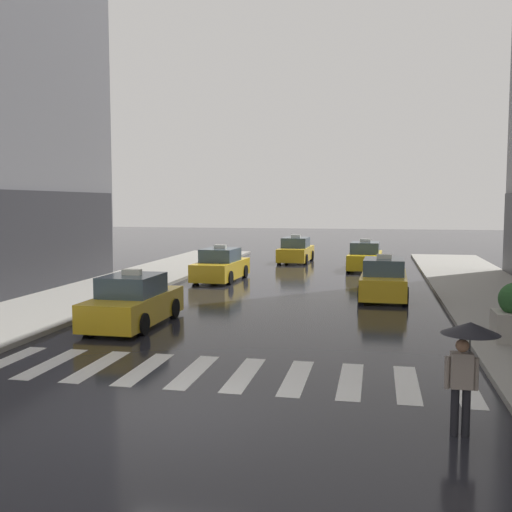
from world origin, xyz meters
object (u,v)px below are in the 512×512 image
taxi_second (384,280)px  taxi_third (221,266)px  taxi_fourth (365,257)px  taxi_fifth (296,251)px  pedestrian_with_umbrella (467,347)px  taxi_lead (133,303)px

taxi_second → taxi_third: (-7.95, 3.96, 0.00)m
taxi_fourth → taxi_second: bearing=-84.7°
taxi_fifth → pedestrian_with_umbrella: size_ratio=2.37×
pedestrian_with_umbrella → taxi_third: bearing=116.1°
pedestrian_with_umbrella → taxi_fourth: bearing=94.9°
taxi_fifth → pedestrian_with_umbrella: (6.68, -28.68, 0.79)m
taxi_lead → taxi_third: same height
taxi_second → taxi_fifth: bearing=111.4°
taxi_lead → taxi_fourth: bearing=68.4°
taxi_fourth → pedestrian_with_umbrella: pedestrian_with_umbrella is taller
taxi_third → taxi_lead: bearing=-89.7°
taxi_lead → pedestrian_with_umbrella: (9.07, -7.48, 0.79)m
taxi_second → pedestrian_with_umbrella: size_ratio=2.36×
taxi_third → taxi_fourth: size_ratio=1.00×
taxi_second → taxi_fourth: 10.34m
taxi_fifth → pedestrian_with_umbrella: 29.46m
taxi_second → taxi_fourth: same height
taxi_fourth → pedestrian_with_umbrella: size_ratio=2.37×
taxi_lead → taxi_second: bearing=42.4°
taxi_lead → taxi_second: (7.89, 7.19, 0.00)m
taxi_lead → taxi_fifth: size_ratio=0.99×
taxi_second → taxi_fourth: (-0.95, 10.30, 0.00)m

